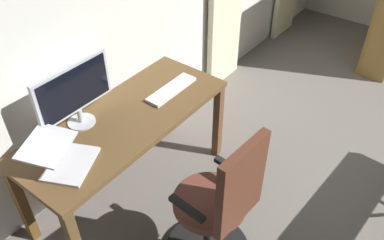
{
  "coord_description": "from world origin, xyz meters",
  "views": [
    {
      "loc": [
        2.59,
        -0.74,
        2.4
      ],
      "look_at": [
        1.28,
        -1.73,
        1.05
      ],
      "focal_mm": 37.04,
      "sensor_mm": 36.0,
      "label": 1
    }
  ],
  "objects_px": {
    "computer_keyboard": "(171,89)",
    "computer_monitor": "(74,91)",
    "desk": "(127,128)",
    "laptop": "(62,157)",
    "office_chair": "(219,211)"
  },
  "relations": [
    {
      "from": "computer_keyboard",
      "to": "office_chair",
      "type": "bearing_deg",
      "value": 56.06
    },
    {
      "from": "desk",
      "to": "laptop",
      "type": "distance_m",
      "value": 0.55
    },
    {
      "from": "computer_keyboard",
      "to": "laptop",
      "type": "relative_size",
      "value": 0.95
    },
    {
      "from": "desk",
      "to": "laptop",
      "type": "relative_size",
      "value": 3.35
    },
    {
      "from": "desk",
      "to": "computer_monitor",
      "type": "distance_m",
      "value": 0.45
    },
    {
      "from": "desk",
      "to": "laptop",
      "type": "bearing_deg",
      "value": 2.49
    },
    {
      "from": "computer_monitor",
      "to": "laptop",
      "type": "distance_m",
      "value": 0.42
    },
    {
      "from": "office_chair",
      "to": "computer_keyboard",
      "type": "distance_m",
      "value": 0.98
    },
    {
      "from": "office_chair",
      "to": "computer_keyboard",
      "type": "height_order",
      "value": "office_chair"
    },
    {
      "from": "office_chair",
      "to": "laptop",
      "type": "height_order",
      "value": "office_chair"
    },
    {
      "from": "office_chair",
      "to": "computer_keyboard",
      "type": "xyz_separation_m",
      "value": [
        -0.53,
        -0.79,
        0.24
      ]
    },
    {
      "from": "computer_keyboard",
      "to": "desk",
      "type": "bearing_deg",
      "value": -6.75
    },
    {
      "from": "computer_keyboard",
      "to": "computer_monitor",
      "type": "bearing_deg",
      "value": -20.79
    },
    {
      "from": "office_chair",
      "to": "laptop",
      "type": "bearing_deg",
      "value": 120.98
    },
    {
      "from": "desk",
      "to": "office_chair",
      "type": "distance_m",
      "value": 0.86
    }
  ]
}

